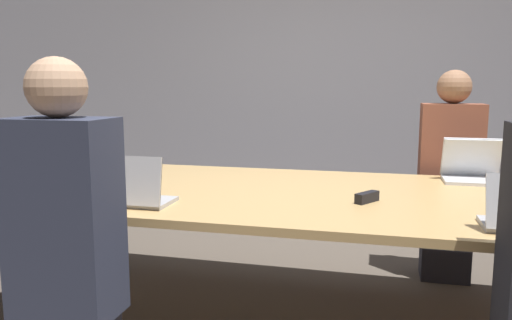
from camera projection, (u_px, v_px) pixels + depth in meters
curtain_wall at (338, 79)px, 4.91m from camera, size 12.00×0.06×2.80m
conference_table at (298, 201)px, 2.71m from camera, size 3.50×1.42×0.77m
laptop_far_right at (472, 169)px, 2.99m from camera, size 0.34×0.27×0.26m
person_far_right at (449, 179)px, 3.40m from camera, size 0.40×0.24×1.44m
laptop_near_left at (131, 191)px, 2.38m from camera, size 0.36×0.24×0.25m
person_near_left at (66, 251)px, 1.92m from camera, size 0.40×0.24×1.44m
bottle_near_left at (99, 176)px, 2.60m from camera, size 0.08×0.08×0.24m
stapler at (367, 197)px, 2.45m from camera, size 0.12×0.15×0.05m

